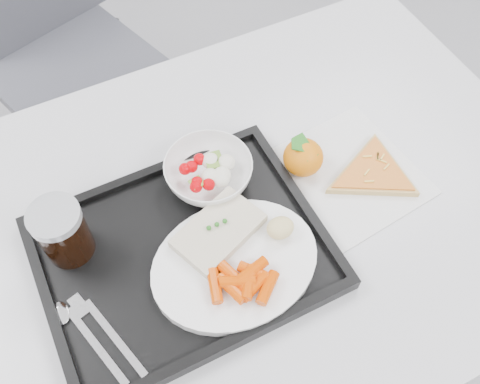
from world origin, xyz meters
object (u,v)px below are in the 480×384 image
Objects in this scene: salad_bowl at (209,172)px; pizza_slice at (373,173)px; table at (230,235)px; chair at (58,29)px; tray at (183,254)px; dinner_plate at (235,264)px; cola_glass at (62,231)px; tangerine at (303,157)px.

pizza_slice is (0.27, -0.11, -0.03)m from salad_bowl.
table is 0.89m from chair.
dinner_plate is (0.06, -0.06, 0.02)m from tray.
cola_glass is (-0.22, 0.15, 0.05)m from dinner_plate.
chair is at bearing 90.70° from tray.
dinner_plate is at bearing -147.41° from tangerine.
pizza_slice is at bearing -23.05° from salad_bowl.
chair is 6.11× the size of salad_bowl.
tray is 0.37m from pizza_slice.
table is 13.32× the size of tangerine.
table is 0.14m from dinner_plate.
pizza_slice is (0.30, 0.05, -0.01)m from dinner_plate.
salad_bowl is (0.10, 0.11, 0.03)m from tray.
tangerine is (0.20, 0.13, 0.01)m from dinner_plate.
tangerine reaches higher than table.
dinner_plate is 0.27m from cola_glass.
cola_glass is 0.54× the size of pizza_slice.
table is 1.29× the size of chair.
pizza_slice is (0.38, -0.91, 0.22)m from chair.
dinner_plate is 0.23m from tangerine.
tangerine is (0.26, 0.07, 0.03)m from tray.
cola_glass is (-0.26, 0.05, 0.14)m from table.
chair reaches higher than dinner_plate.
tangerine is at bearing 32.59° from dinner_plate.
chair reaches higher than tray.
table is 0.19m from tangerine.
pizza_slice is at bearing -67.44° from chair.
tangerine reaches higher than dinner_plate.
tray is 0.27m from tangerine.
dinner_plate is 0.17m from salad_bowl.
table is at bearing -82.74° from chair.
tangerine is at bearing -2.98° from cola_glass.
dinner_plate is 3.00× the size of tangerine.
chair is at bearing 97.78° from salad_bowl.
pizza_slice is at bearing -8.33° from table.
tray reaches higher than table.
dinner_plate is (-0.04, -0.09, 0.09)m from table.
tray is 1.67× the size of dinner_plate.
tangerine is 0.45× the size of pizza_slice.
dinner_plate reaches higher than pizza_slice.
tangerine reaches higher than salad_bowl.
dinner_plate reaches higher than table.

